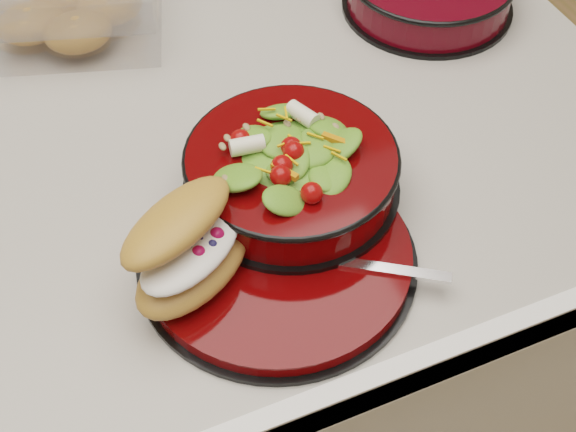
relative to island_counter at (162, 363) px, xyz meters
name	(u,v)px	position (x,y,z in m)	size (l,w,h in m)	color
island_counter	(162,363)	(0.00, 0.00, 0.00)	(1.24, 0.74, 0.90)	silver
dinner_plate	(278,256)	(0.11, -0.21, 0.46)	(0.28, 0.28, 0.02)	black
salad_bowl	(291,165)	(0.16, -0.14, 0.50)	(0.22, 0.22, 0.09)	black
croissant	(189,248)	(0.03, -0.20, 0.51)	(0.15, 0.15, 0.08)	#C0813A
fork	(361,265)	(0.18, -0.26, 0.47)	(0.14, 0.10, 0.00)	silver
pastry_box	(68,5)	(0.01, 0.24, 0.49)	(0.26, 0.22, 0.09)	white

